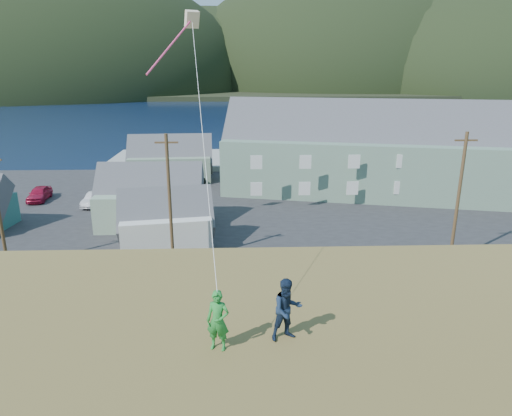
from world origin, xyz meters
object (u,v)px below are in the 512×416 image
at_px(kite_flyer_green, 218,321).
at_px(wharf, 198,160).
at_px(lodge, 387,152).
at_px(kite_flyer_navy, 287,310).
at_px(shed_white, 166,221).
at_px(shed_palegreen_near, 150,197).
at_px(shed_palegreen_far, 171,159).

bearing_deg(kite_flyer_green, wharf, 110.00).
relative_size(lodge, kite_flyer_navy, 22.15).
bearing_deg(lodge, shed_white, -132.50).
distance_m(wharf, shed_palegreen_near, 28.91).
bearing_deg(kite_flyer_green, shed_white, 116.57).
height_order(shed_palegreen_near, kite_flyer_navy, kite_flyer_navy).
height_order(lodge, shed_palegreen_near, lodge).
xyz_separation_m(shed_palegreen_near, shed_white, (2.32, -5.74, -0.33)).
bearing_deg(shed_palegreen_far, kite_flyer_green, -83.72).
bearing_deg(shed_palegreen_far, shed_palegreen_near, -91.49).
distance_m(shed_white, shed_palegreen_far, 23.44).
bearing_deg(kite_flyer_navy, shed_palegreen_far, 83.67).
xyz_separation_m(lodge, shed_palegreen_near, (-24.96, -9.92, -2.35)).
relative_size(shed_palegreen_far, kite_flyer_green, 6.78).
height_order(shed_white, shed_palegreen_far, shed_palegreen_far).
bearing_deg(kite_flyer_navy, kite_flyer_green, 174.17).
relative_size(lodge, shed_palegreen_near, 3.97).
bearing_deg(shed_palegreen_near, kite_flyer_green, -75.95).
height_order(lodge, shed_palegreen_far, lodge).
xyz_separation_m(wharf, shed_palegreen_near, (-1.79, -28.77, 2.18)).
bearing_deg(shed_palegreen_far, kite_flyer_navy, -81.55).
bearing_deg(lodge, wharf, 153.68).
xyz_separation_m(lodge, kite_flyer_green, (-17.23, -40.49, 3.03)).
relative_size(shed_white, shed_palegreen_far, 0.74).
relative_size(wharf, shed_white, 3.19).
distance_m(shed_white, kite_flyer_green, 26.05).
bearing_deg(shed_palegreen_far, lodge, -20.10).
xyz_separation_m(wharf, lodge, (23.17, -18.86, 4.53)).
bearing_deg(kite_flyer_green, shed_palegreen_far, 114.16).
height_order(wharf, kite_flyer_navy, kite_flyer_navy).
distance_m(wharf, kite_flyer_navy, 59.94).
distance_m(lodge, shed_palegreen_near, 26.96).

